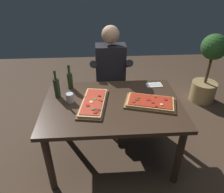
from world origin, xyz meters
name	(u,v)px	position (x,y,z in m)	size (l,w,h in m)	color
ground_plane	(112,155)	(0.00, 0.00, 0.00)	(6.40, 6.40, 0.00)	#4C3828
dining_table	(112,111)	(0.00, 0.00, 0.64)	(1.40, 0.96, 0.74)	#3D2B1E
pizza_rectangular_front	(150,102)	(0.38, -0.04, 0.76)	(0.56, 0.41, 0.05)	brown
pizza_rectangular_left	(93,103)	(-0.19, -0.01, 0.76)	(0.33, 0.59, 0.05)	brown
wine_bottle_dark	(57,87)	(-0.57, 0.16, 0.85)	(0.06, 0.06, 0.30)	#233819
oil_bottle_amber	(70,80)	(-0.45, 0.34, 0.85)	(0.06, 0.06, 0.28)	#233819
tumbler_near_camera	(70,98)	(-0.43, 0.06, 0.78)	(0.08, 0.08, 0.10)	silver
napkin_cutlery_set	(154,85)	(0.51, 0.35, 0.74)	(0.19, 0.12, 0.01)	white
diner_chair	(110,85)	(0.03, 0.86, 0.49)	(0.44, 0.44, 0.87)	black
seated_diner	(111,72)	(0.03, 0.74, 0.74)	(0.53, 0.41, 1.33)	#23232D
potted_plant_corner	(208,70)	(1.57, 1.13, 0.55)	(0.39, 0.39, 1.10)	tan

